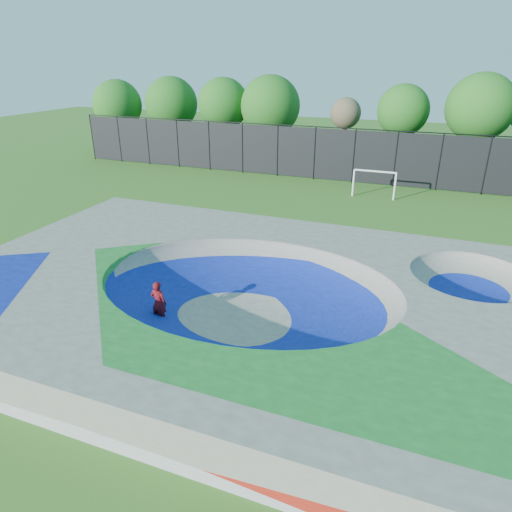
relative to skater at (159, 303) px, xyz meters
The scene contains 7 objects.
ground 3.27m from the skater, 28.55° to the left, with size 120.00×120.00×0.00m, color #30611B.
skate_deck 3.16m from the skater, 28.55° to the left, with size 22.00×14.00×1.50m, color gray.
skater is the anchor object (origin of this frame).
skateboard 0.80m from the skater, ahead, with size 0.78×0.22×0.05m, color black.
soccer_goal 19.54m from the skater, 75.63° to the left, with size 2.86×0.12×1.89m.
fence 22.72m from the skater, 82.97° to the left, with size 48.09×0.09×4.04m.
treeline 28.42m from the skater, 82.11° to the left, with size 53.25×6.74×8.72m.
Camera 1 is at (5.55, -13.41, 8.81)m, focal length 32.00 mm.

